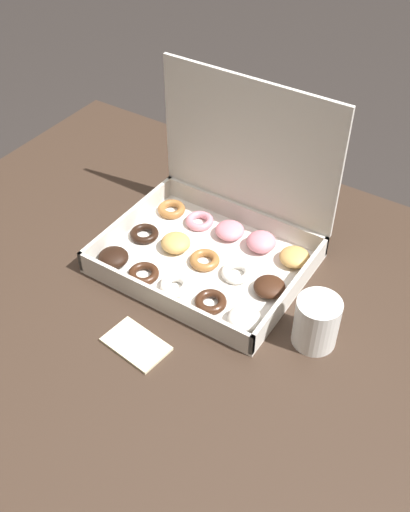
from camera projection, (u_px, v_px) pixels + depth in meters
name	position (u px, v px, depth m)	size (l,w,h in m)	color
ground_plane	(185.00, 479.00, 1.63)	(8.00, 8.00, 0.00)	#2D2826
dining_table	(177.00, 321.00, 1.19)	(1.23, 0.98, 0.74)	#38281E
donut_box	(219.00, 229.00, 1.17)	(0.38, 0.31, 0.33)	silver
coffee_mug	(317.00, 321.00, 1.01)	(0.08, 0.08, 0.09)	white
paper_napkin	(136.00, 344.00, 1.03)	(0.12, 0.08, 0.01)	beige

